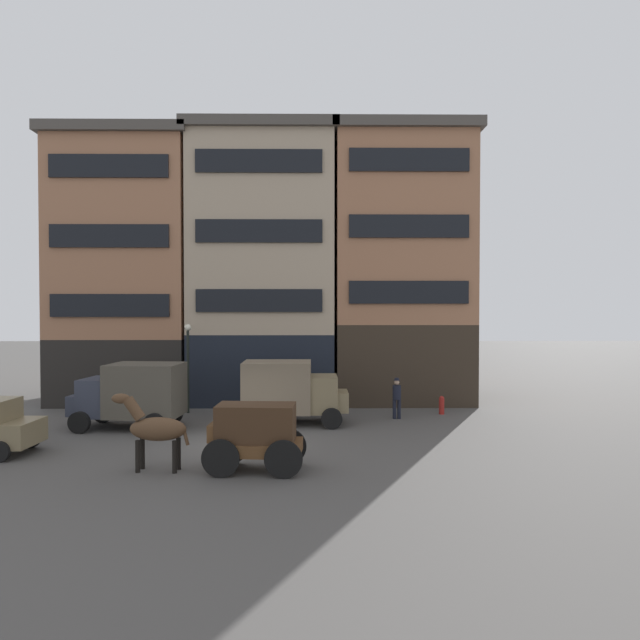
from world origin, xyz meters
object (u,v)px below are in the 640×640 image
Objects in this scene: cargo_wagon at (254,432)px; streetlamp_curbside at (188,355)px; pedestrian_officer at (397,396)px; delivery_truck_far at (131,393)px; delivery_truck_near at (291,390)px; draft_horse at (155,428)px; fire_hydrant_curbside at (442,405)px.

cargo_wagon is 9.66m from streetlamp_curbside.
pedestrian_officer is 9.70m from streetlamp_curbside.
pedestrian_officer is at bearing 9.17° from delivery_truck_far.
streetlamp_curbside reaches higher than cargo_wagon.
streetlamp_curbside is at bearing 154.16° from delivery_truck_near.
streetlamp_curbside is at bearing 97.41° from draft_horse.
streetlamp_curbside is 4.96× the size of fire_hydrant_curbside.
streetlamp_curbside is (1.50, 3.13, 1.25)m from delivery_truck_far.
draft_horse reaches higher than fire_hydrant_curbside.
draft_horse is at bearing -120.94° from delivery_truck_near.
cargo_wagon reaches higher than pedestrian_officer.
delivery_truck_far reaches higher than cargo_wagon.
draft_horse is 6.09m from delivery_truck_far.
delivery_truck_near reaches higher than cargo_wagon.
cargo_wagon is 1.27× the size of draft_horse.
fire_hydrant_curbside is (2.21, 0.97, -0.55)m from pedestrian_officer.
draft_horse is 0.54× the size of delivery_truck_near.
delivery_truck_far is at bearing 135.40° from cargo_wagon.
delivery_truck_far is 3.69m from streetlamp_curbside.
streetlamp_curbside is (-4.88, 2.36, 1.25)m from delivery_truck_near.
streetlamp_curbside is (-4.07, 8.63, 1.52)m from cargo_wagon.
draft_horse is at bearing -142.01° from fire_hydrant_curbside.
fire_hydrant_curbside is (11.66, -0.39, -2.24)m from streetlamp_curbside.
cargo_wagon reaches higher than fire_hydrant_curbside.
streetlamp_curbside is at bearing 178.08° from fire_hydrant_curbside.
streetlamp_curbside reaches higher than draft_horse.
cargo_wagon is 6.32m from delivery_truck_near.
cargo_wagon is 1.66× the size of pedestrian_officer.
delivery_truck_far is at bearing -115.61° from streetlamp_curbside.
delivery_truck_near reaches higher than pedestrian_officer.
draft_horse is 13.40m from fire_hydrant_curbside.
streetlamp_curbside is at bearing 64.39° from delivery_truck_far.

